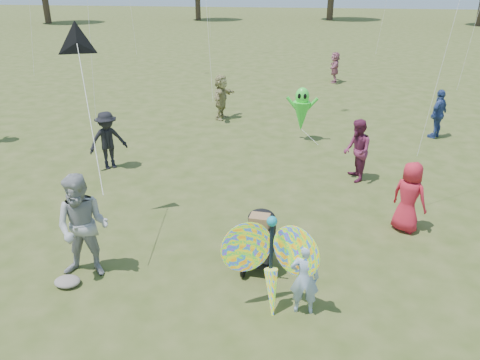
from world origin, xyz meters
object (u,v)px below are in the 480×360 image
at_px(child_girl, 305,278).
at_px(crowd_a, 409,197).
at_px(crowd_e, 357,151).
at_px(jogging_stroller, 260,236).
at_px(crowd_d, 221,97).
at_px(crowd_j, 335,67).
at_px(crowd_c, 438,114).
at_px(adult_man, 83,227).
at_px(alien_kite, 302,111).
at_px(butterfly_kite, 271,263).
at_px(crowd_b, 108,140).

xyz_separation_m(child_girl, crowd_a, (2.01, 3.01, 0.13)).
height_order(crowd_e, jogging_stroller, crowd_e).
distance_m(crowd_a, crowd_d, 9.44).
xyz_separation_m(crowd_a, crowd_j, (-1.27, 15.10, -0.01)).
bearing_deg(jogging_stroller, crowd_c, 64.52).
xyz_separation_m(crowd_d, jogging_stroller, (2.68, -9.49, -0.21)).
bearing_deg(crowd_a, crowd_e, -31.90).
xyz_separation_m(crowd_d, crowd_e, (4.63, -5.11, -0.01)).
xyz_separation_m(crowd_a, crowd_c, (1.93, 6.63, 0.04)).
xyz_separation_m(adult_man, crowd_e, (4.93, 5.16, -0.15)).
distance_m(crowd_a, crowd_j, 15.16).
bearing_deg(adult_man, alien_kite, 61.44).
height_order(crowd_j, jogging_stroller, crowd_j).
bearing_deg(butterfly_kite, crowd_b, 133.86).
relative_size(child_girl, jogging_stroller, 1.15).
height_order(child_girl, butterfly_kite, butterfly_kite).
height_order(crowd_b, crowd_d, crowd_d).
relative_size(jogging_stroller, butterfly_kite, 0.59).
bearing_deg(butterfly_kite, crowd_e, 73.72).
distance_m(jogging_stroller, alien_kite, 7.45).
height_order(crowd_a, crowd_e, crowd_e).
xyz_separation_m(crowd_e, crowd_j, (-0.36, 12.57, -0.06)).
height_order(crowd_a, crowd_d, crowd_d).
bearing_deg(crowd_b, crowd_j, 22.73).
relative_size(crowd_e, alien_kite, 0.94).
bearing_deg(jogging_stroller, butterfly_kite, -70.49).
relative_size(adult_man, crowd_j, 1.28).
distance_m(crowd_d, jogging_stroller, 9.86).
bearing_deg(crowd_a, jogging_stroller, 71.23).
distance_m(crowd_e, crowd_j, 12.58).
bearing_deg(alien_kite, adult_man, -112.22).
xyz_separation_m(crowd_b, butterfly_kite, (5.07, -5.27, 0.04)).
distance_m(adult_man, crowd_d, 10.27).
height_order(crowd_b, crowd_e, crowd_e).
relative_size(child_girl, butterfly_kite, 0.68).
bearing_deg(adult_man, crowd_e, 39.96).
relative_size(crowd_a, crowd_j, 1.01).
relative_size(butterfly_kite, alien_kite, 1.06).
height_order(jogging_stroller, butterfly_kite, butterfly_kite).
relative_size(crowd_d, alien_kite, 0.95).
distance_m(adult_man, jogging_stroller, 3.10).
height_order(crowd_b, alien_kite, alien_kite).
height_order(crowd_d, butterfly_kite, butterfly_kite).
height_order(adult_man, crowd_a, adult_man).
bearing_deg(crowd_a, crowd_d, -15.72).
bearing_deg(adult_man, crowd_d, 81.98).
bearing_deg(crowd_d, crowd_c, -86.09).
bearing_deg(adult_man, child_girl, -12.11).
height_order(crowd_d, alien_kite, alien_kite).
distance_m(crowd_a, jogging_stroller, 3.40).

